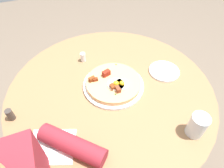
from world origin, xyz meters
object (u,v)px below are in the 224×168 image
Objects in this scene: water_glass at (197,125)px; breakfast_pizza at (113,83)px; pepper_shaker at (10,115)px; dining_table at (111,108)px; knife at (53,141)px; salt_shaker at (83,57)px; pizza_plate at (113,85)px; fork at (51,150)px; bread_plate at (164,72)px.

breakfast_pizza is at bearing -149.78° from water_glass.
water_glass is at bearing 63.25° from pepper_shaker.
dining_table is 9.61× the size of water_glass.
dining_table is 5.46× the size of knife.
salt_shaker is (-0.42, 0.24, 0.02)m from knife.
breakfast_pizza reaches higher than dining_table.
pepper_shaker is (0.01, -0.46, 0.02)m from pizza_plate.
pepper_shaker is at bearing -88.38° from pizza_plate.
fork is 0.04m from knife.
breakfast_pizza is 1.68× the size of bread_plate.
water_glass reaches higher than fork.
fork is (0.21, -0.32, 0.18)m from dining_table.
pizza_plate is at bearing 162.65° from breakfast_pizza.
salt_shaker is (-0.24, -0.08, 0.00)m from breakfast_pizza.
bread_plate is at bearing 39.59° from fork.
pepper_shaker reaches higher than bread_plate.
water_glass reaches higher than knife.
salt_shaker is at bearing 123.21° from pepper_shaker.
breakfast_pizza is 5.26× the size of salt_shaker.
pizza_plate is 5.87× the size of salt_shaker.
fork is at bearing -57.27° from pizza_plate.
pizza_plate is at bearing -91.92° from bread_plate.
water_glass is at bearing 30.05° from pizza_plate.
salt_shaker is at bearing -124.03° from bread_plate.
bread_plate is (0.00, 0.30, 0.17)m from dining_table.
salt_shaker is (-0.24, -0.06, 0.19)m from dining_table.
breakfast_pizza is 0.28m from bread_plate.
breakfast_pizza reaches higher than pepper_shaker.
fork is (0.22, -0.34, 0.00)m from pizza_plate.
water_glass is at bearing 25.89° from salt_shaker.
water_glass is (0.35, 0.20, 0.03)m from breakfast_pizza.
fork is 0.56m from water_glass.
breakfast_pizza is 0.40m from water_glass.
water_glass reaches higher than bread_plate.
breakfast_pizza is 1.45× the size of knife.
water_glass reaches higher than pizza_plate.
dining_table is 3.36× the size of pizza_plate.
pizza_plate is (-0.01, 0.02, 0.17)m from dining_table.
water_glass is (0.35, 0.20, 0.05)m from pizza_plate.
water_glass reaches higher than salt_shaker.
dining_table is at bearing 51.06° from knife.
fork is 1.76× the size of water_glass.
pepper_shaker is at bearing 142.66° from fork.
knife is at bearing -59.99° from dining_table.
pizza_plate is 1.62× the size of knife.
salt_shaker is at bearing 81.03° from knife.
pepper_shaker reaches higher than dining_table.
knife is at bearing -107.37° from water_glass.
water_glass is at bearing 32.61° from dining_table.
water_glass is at bearing 7.39° from fork.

